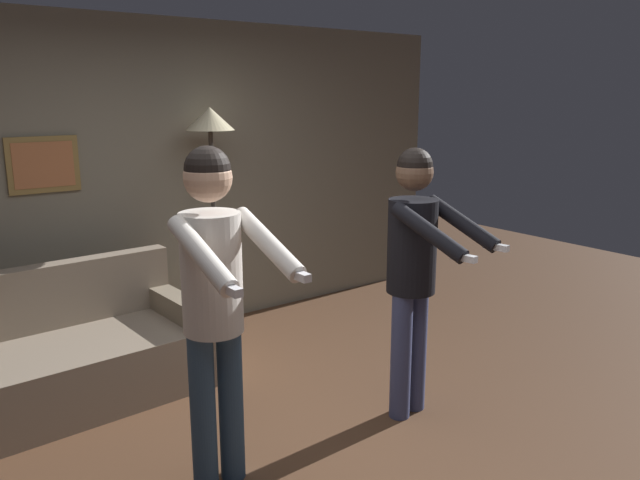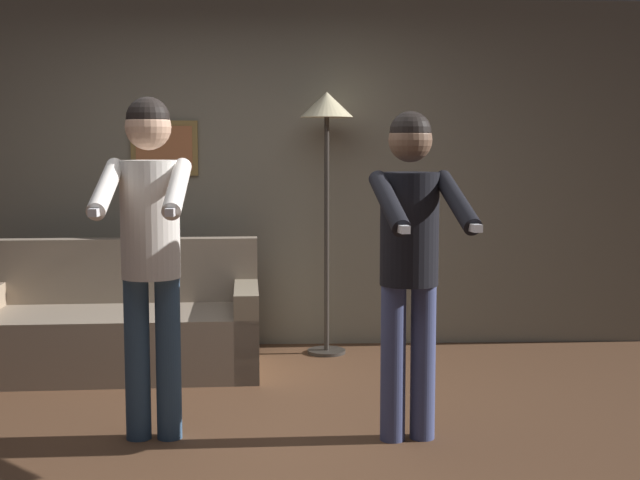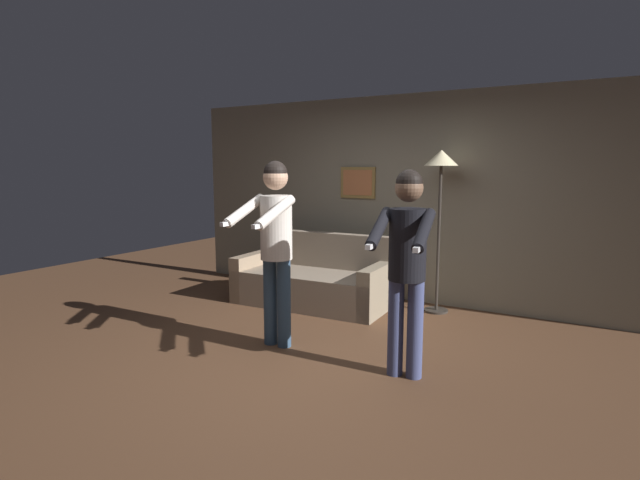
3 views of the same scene
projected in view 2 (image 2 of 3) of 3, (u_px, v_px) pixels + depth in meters
ground_plane at (235, 440)px, 4.62m from camera, size 12.00×12.00×0.00m
back_wall_assembly at (251, 175)px, 6.73m from camera, size 6.40×0.09×2.60m
couch at (117, 330)px, 6.01m from camera, size 1.94×0.94×0.87m
torchiere_lamp at (327, 130)px, 6.38m from camera, size 0.38×0.38×1.90m
person_standing_left at (150, 233)px, 4.52m from camera, size 0.43×0.72×1.77m
person_standing_right at (410, 244)px, 4.51m from camera, size 0.50×0.71×1.70m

